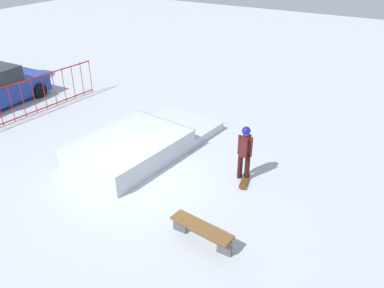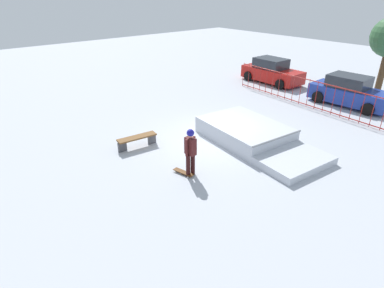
# 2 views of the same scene
# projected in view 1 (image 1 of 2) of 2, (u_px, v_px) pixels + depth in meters

# --- Properties ---
(ground_plane) EXTENTS (60.00, 60.00, 0.00)m
(ground_plane) POSITION_uv_depth(u_px,v_px,m) (147.00, 182.00, 11.50)
(ground_plane) COLOR #B2B7C1
(skate_ramp) EXTENTS (5.65, 3.16, 0.74)m
(skate_ramp) POSITION_uv_depth(u_px,v_px,m) (140.00, 144.00, 12.90)
(skate_ramp) COLOR silver
(skate_ramp) RESTS_ON ground
(skater) EXTENTS (0.40, 0.44, 1.73)m
(skater) POSITION_uv_depth(u_px,v_px,m) (245.00, 149.00, 11.18)
(skater) COLOR black
(skater) RESTS_ON ground
(skateboard) EXTENTS (0.82, 0.39, 0.09)m
(skateboard) POSITION_uv_depth(u_px,v_px,m) (244.00, 181.00, 11.41)
(skateboard) COLOR #593314
(skateboard) RESTS_ON ground
(park_bench) EXTENTS (0.58, 1.65, 0.48)m
(park_bench) POSITION_uv_depth(u_px,v_px,m) (202.00, 230.00, 9.10)
(park_bench) COLOR brown
(park_bench) RESTS_ON ground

